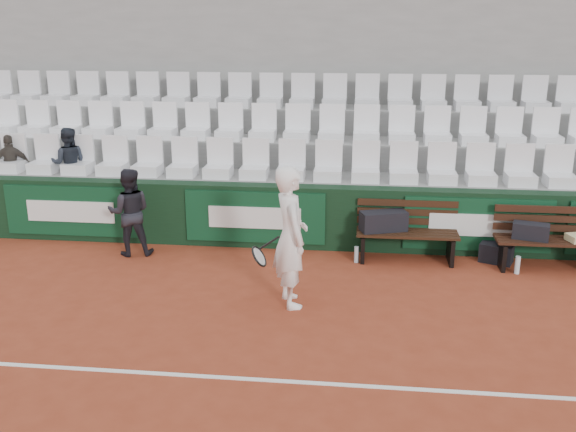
% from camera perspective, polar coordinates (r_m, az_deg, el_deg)
% --- Properties ---
extents(ground, '(80.00, 80.00, 0.00)m').
position_cam_1_polar(ground, '(6.75, -6.58, -14.05)').
color(ground, '#923921').
rests_on(ground, ground).
extents(court_baseline, '(18.00, 0.06, 0.01)m').
position_cam_1_polar(court_baseline, '(6.75, -6.58, -14.02)').
color(court_baseline, white).
rests_on(court_baseline, ground).
extents(back_barrier, '(18.00, 0.34, 1.00)m').
position_cam_1_polar(back_barrier, '(10.15, -1.32, 0.00)').
color(back_barrier, black).
rests_on(back_barrier, ground).
extents(grandstand_tier_front, '(18.00, 0.95, 1.00)m').
position_cam_1_polar(grandstand_tier_front, '(10.76, -1.23, 1.00)').
color(grandstand_tier_front, gray).
rests_on(grandstand_tier_front, ground).
extents(grandstand_tier_mid, '(18.00, 0.95, 1.45)m').
position_cam_1_polar(grandstand_tier_mid, '(11.61, -0.61, 3.35)').
color(grandstand_tier_mid, gray).
rests_on(grandstand_tier_mid, ground).
extents(grandstand_tier_back, '(18.00, 0.95, 1.90)m').
position_cam_1_polar(grandstand_tier_back, '(12.48, -0.08, 5.38)').
color(grandstand_tier_back, gray).
rests_on(grandstand_tier_back, ground).
extents(grandstand_rear_wall, '(18.00, 0.30, 4.40)m').
position_cam_1_polar(grandstand_rear_wall, '(12.91, 0.24, 11.39)').
color(grandstand_rear_wall, gray).
rests_on(grandstand_rear_wall, ground).
extents(seat_row_front, '(11.90, 0.44, 0.63)m').
position_cam_1_polar(seat_row_front, '(10.39, -1.39, 5.05)').
color(seat_row_front, white).
rests_on(seat_row_front, grandstand_tier_front).
extents(seat_row_mid, '(11.90, 0.44, 0.63)m').
position_cam_1_polar(seat_row_mid, '(11.24, -0.74, 8.30)').
color(seat_row_mid, white).
rests_on(seat_row_mid, grandstand_tier_mid).
extents(seat_row_back, '(11.90, 0.44, 0.63)m').
position_cam_1_polar(seat_row_back, '(12.12, -0.18, 11.09)').
color(seat_row_back, silver).
rests_on(seat_row_back, grandstand_tier_back).
extents(bench_left, '(1.50, 0.56, 0.45)m').
position_cam_1_polar(bench_left, '(9.78, 10.48, -2.66)').
color(bench_left, '#321B0F').
rests_on(bench_left, ground).
extents(bench_right, '(1.50, 0.56, 0.45)m').
position_cam_1_polar(bench_right, '(10.03, 22.05, -3.16)').
color(bench_right, '#33190F').
rests_on(bench_right, ground).
extents(sports_bag_left, '(0.74, 0.49, 0.29)m').
position_cam_1_polar(sports_bag_left, '(9.68, 8.49, -0.45)').
color(sports_bag_left, black).
rests_on(sports_bag_left, bench_left).
extents(sports_bag_right, '(0.54, 0.35, 0.23)m').
position_cam_1_polar(sports_bag_right, '(9.85, 20.77, -1.27)').
color(sports_bag_right, black).
rests_on(sports_bag_right, bench_right).
extents(sports_bag_ground, '(0.54, 0.44, 0.28)m').
position_cam_1_polar(sports_bag_ground, '(10.07, 18.04, -3.15)').
color(sports_bag_ground, black).
rests_on(sports_bag_ground, ground).
extents(water_bottle_near, '(0.07, 0.07, 0.25)m').
position_cam_1_polar(water_bottle_near, '(9.63, 6.11, -3.42)').
color(water_bottle_near, '#AEBCC5').
rests_on(water_bottle_near, ground).
extents(water_bottle_far, '(0.07, 0.07, 0.26)m').
position_cam_1_polar(water_bottle_far, '(9.72, 19.72, -4.12)').
color(water_bottle_far, silver).
rests_on(water_bottle_far, ground).
extents(tennis_player, '(0.81, 0.77, 1.80)m').
position_cam_1_polar(tennis_player, '(7.95, 0.22, -1.86)').
color(tennis_player, white).
rests_on(tennis_player, ground).
extents(ball_kid, '(0.76, 0.66, 1.35)m').
position_cam_1_polar(ball_kid, '(10.03, -13.90, 0.33)').
color(ball_kid, black).
rests_on(ball_kid, ground).
extents(spectator_b, '(0.68, 0.49, 1.07)m').
position_cam_1_polar(spectator_b, '(11.87, -23.60, 6.23)').
color(spectator_b, '#36312B').
rests_on(spectator_b, grandstand_tier_front).
extents(spectator_c, '(0.68, 0.59, 1.21)m').
position_cam_1_polar(spectator_c, '(11.38, -19.10, 6.67)').
color(spectator_c, '#1D222C').
rests_on(spectator_c, grandstand_tier_front).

